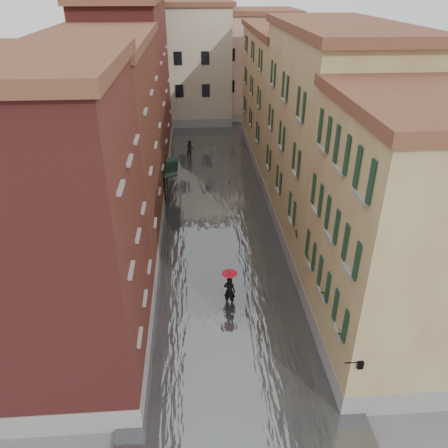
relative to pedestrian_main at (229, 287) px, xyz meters
name	(u,v)px	position (x,y,z in m)	size (l,w,h in m)	color
ground	(230,321)	(-0.07, -1.39, -1.19)	(120.00, 120.00, 0.00)	#4F4F51
floodwater	(216,207)	(-0.07, 11.61, -1.09)	(10.00, 60.00, 0.20)	#4D5155
building_left_near	(61,240)	(-7.07, -3.39, 5.31)	(6.00, 8.00, 13.00)	maroon
building_left_mid	(107,151)	(-7.07, 7.61, 5.06)	(6.00, 14.00, 12.50)	maroon
building_left_far	(132,87)	(-7.07, 22.61, 5.81)	(6.00, 16.00, 14.00)	maroon
building_right_near	(398,243)	(6.93, -3.39, 4.56)	(6.00, 8.00, 11.50)	#8F6E4A
building_right_mid	(328,142)	(6.93, 7.61, 5.31)	(6.00, 14.00, 13.00)	tan
building_right_far	(283,98)	(6.93, 22.61, 4.56)	(6.00, 16.00, 11.50)	#8F6E4A
building_end_cream	(179,66)	(-3.07, 36.61, 5.31)	(12.00, 9.00, 13.00)	#B1A98C
building_end_pink	(251,66)	(5.93, 38.61, 4.81)	(10.00, 9.00, 12.00)	tan
awning_near	(170,170)	(-3.55, 13.45, 1.28)	(1.09, 2.98, 2.80)	#153020
awning_far	(171,166)	(-3.55, 14.36, 1.29)	(1.09, 3.36, 2.80)	#153020
wall_lantern	(359,364)	(4.27, -7.39, 1.82)	(0.71, 0.22, 0.35)	black
window_planters	(318,271)	(4.05, -2.08, 2.32)	(0.59, 8.83, 0.84)	brown
pedestrian_main	(229,287)	(0.00, 0.00, 0.00)	(0.86, 0.86, 2.06)	black
pedestrian_far	(190,149)	(-2.02, 22.73, -0.31)	(0.85, 0.66, 1.75)	black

